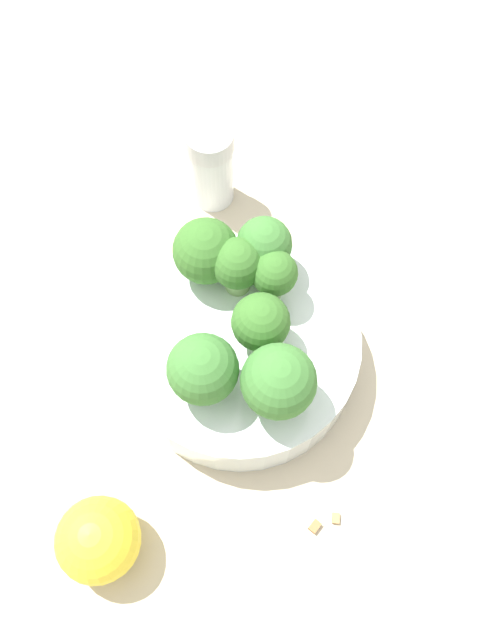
{
  "coord_description": "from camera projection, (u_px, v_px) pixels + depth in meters",
  "views": [
    {
      "loc": [
        0.1,
        -0.15,
        0.45
      ],
      "look_at": [
        0.0,
        0.0,
        0.07
      ],
      "focal_mm": 35.0,
      "sensor_mm": 36.0,
      "label": 1
    }
  ],
  "objects": [
    {
      "name": "broccoli_floret_2",
      "position": [
        261.0,
        323.0,
        0.42
      ],
      "size": [
        0.04,
        0.04,
        0.05
      ],
      "color": "#8EB770",
      "rests_on": "bowl"
    },
    {
      "name": "almond_crumb_1",
      "position": [
        336.0,
        518.0,
        0.43
      ],
      "size": [
        0.01,
        0.01,
        0.01
      ],
      "primitive_type": "cube",
      "rotation": [
        0.0,
        0.0,
        5.19
      ],
      "color": "#AD7F4C",
      "rests_on": "ground_plane"
    },
    {
      "name": "pepper_shaker",
      "position": [
        211.0,
        166.0,
        0.51
      ],
      "size": [
        0.04,
        0.04,
        0.08
      ],
      "color": "silver",
      "rests_on": "ground_plane"
    },
    {
      "name": "ground_plane",
      "position": [
        240.0,
        359.0,
        0.48
      ],
      "size": [
        3.0,
        3.0,
        0.0
      ],
      "primitive_type": "plane",
      "color": "beige"
    },
    {
      "name": "broccoli_floret_1",
      "position": [
        198.0,
        366.0,
        0.4
      ],
      "size": [
        0.05,
        0.05,
        0.05
      ],
      "color": "#8EB770",
      "rests_on": "bowl"
    },
    {
      "name": "broccoli_floret_0",
      "position": [
        206.0,
        252.0,
        0.44
      ],
      "size": [
        0.05,
        0.05,
        0.05
      ],
      "color": "#8EB770",
      "rests_on": "bowl"
    },
    {
      "name": "bowl",
      "position": [
        240.0,
        349.0,
        0.46
      ],
      "size": [
        0.17,
        0.17,
        0.04
      ],
      "primitive_type": "cylinder",
      "color": "silver",
      "rests_on": "ground_plane"
    },
    {
      "name": "almond_crumb_2",
      "position": [
        235.0,
        242.0,
        0.52
      ],
      "size": [
        0.01,
        0.01,
        0.01
      ],
      "primitive_type": "cube",
      "rotation": [
        0.0,
        0.0,
        5.15
      ],
      "color": "#AD7F4C",
      "rests_on": "ground_plane"
    },
    {
      "name": "broccoli_floret_4",
      "position": [
        278.0,
        277.0,
        0.43
      ],
      "size": [
        0.03,
        0.03,
        0.05
      ],
      "color": "#8EB770",
      "rests_on": "bowl"
    },
    {
      "name": "broccoli_floret_3",
      "position": [
        278.0,
        382.0,
        0.4
      ],
      "size": [
        0.05,
        0.05,
        0.06
      ],
      "color": "#8EB770",
      "rests_on": "bowl"
    },
    {
      "name": "lemon_wedge",
      "position": [
        97.0,
        538.0,
        0.4
      ],
      "size": [
        0.06,
        0.06,
        0.06
      ],
      "primitive_type": "sphere",
      "color": "yellow",
      "rests_on": "ground_plane"
    },
    {
      "name": "almond_crumb_0",
      "position": [
        315.0,
        526.0,
        0.43
      ],
      "size": [
        0.01,
        0.01,
        0.01
      ],
      "primitive_type": "cube",
      "rotation": [
        0.0,
        0.0,
        4.61
      ],
      "color": "olive",
      "rests_on": "ground_plane"
    },
    {
      "name": "broccoli_floret_5",
      "position": [
        264.0,
        246.0,
        0.44
      ],
      "size": [
        0.04,
        0.04,
        0.05
      ],
      "color": "#8EB770",
      "rests_on": "bowl"
    },
    {
      "name": "broccoli_floret_6",
      "position": [
        237.0,
        266.0,
        0.44
      ],
      "size": [
        0.04,
        0.04,
        0.05
      ],
      "color": "#84AD66",
      "rests_on": "bowl"
    }
  ]
}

